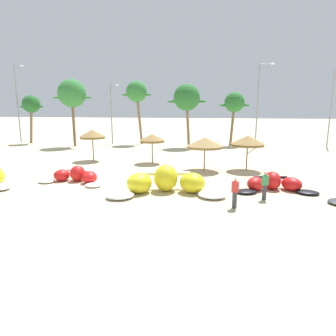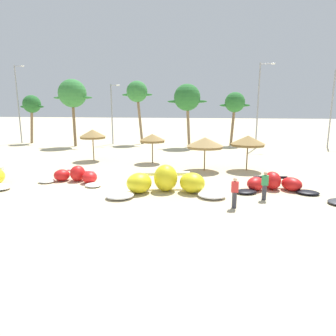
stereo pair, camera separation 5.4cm
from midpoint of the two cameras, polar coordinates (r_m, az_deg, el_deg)
name	(u,v)px [view 2 (the right image)]	position (r m, az deg, el deg)	size (l,w,h in m)	color
ground_plane	(105,187)	(19.84, -11.93, -3.60)	(260.00, 260.00, 0.00)	beige
kite_left	(76,176)	(21.59, -17.35, -1.48)	(5.01, 2.57, 1.11)	white
kite_left_of_center	(166,182)	(18.01, -0.36, -2.81)	(7.21, 4.00, 1.66)	white
kite_center	(274,184)	(19.68, 19.78, -2.86)	(5.20, 2.69, 1.14)	black
beach_umbrella_near_van	(93,134)	(29.69, -14.31, 6.38)	(2.51, 2.51, 3.04)	brown
beach_umbrella_middle	(152,138)	(27.56, -2.99, 5.79)	(2.38, 2.38, 2.72)	brown
beach_umbrella_near_palms	(205,143)	(24.36, 7.21, 4.86)	(3.01, 3.01, 2.75)	brown
beach_umbrella_outermost	(248,141)	(25.09, 15.24, 5.09)	(2.78, 2.78, 2.89)	brown
person_near_kites	(265,186)	(17.43, 18.25, -3.26)	(0.36, 0.24, 1.62)	#383842
person_by_umbrellas	(235,193)	(15.60, 12.84, -4.67)	(0.36, 0.24, 1.62)	#383842
palm_leftmost	(32,105)	(47.34, -24.78, 10.99)	(3.74, 2.49, 6.87)	#7F6647
palm_left	(72,94)	(41.58, -17.94, 13.45)	(5.44, 3.63, 8.74)	brown
palm_left_of_gap	(137,93)	(42.62, -5.95, 14.29)	(4.38, 2.92, 8.77)	#7F6647
palm_center_left	(187,98)	(38.96, 3.75, 13.34)	(5.10, 3.40, 8.10)	#7F6647
palm_center_right	(235,103)	(41.69, 12.82, 12.12)	(4.04, 2.69, 7.17)	brown
lamppost_west	(19,101)	(48.25, -26.88, 11.44)	(1.64, 0.24, 10.96)	gray
lamppost_west_center	(112,111)	(42.76, -10.64, 10.75)	(1.39, 0.24, 8.29)	gray
lamppost_east_center	(259,102)	(38.89, 17.25, 12.04)	(1.84, 0.24, 10.42)	gray
lamppost_east	(333,105)	(44.24, 29.24, 10.56)	(1.54, 0.24, 9.84)	gray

